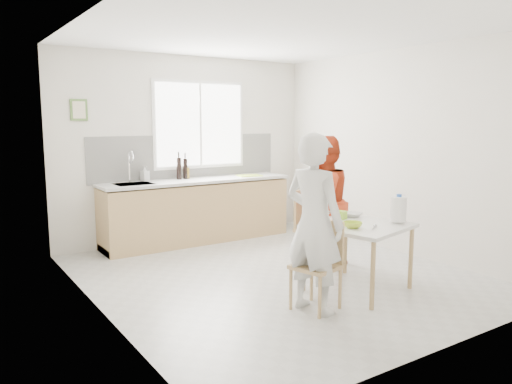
# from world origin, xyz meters

# --- Properties ---
(ground) EXTENTS (4.50, 4.50, 0.00)m
(ground) POSITION_xyz_m (0.00, 0.00, 0.00)
(ground) COLOR #B7B7B2
(ground) RESTS_ON ground
(room_shell) EXTENTS (4.50, 4.50, 4.50)m
(room_shell) POSITION_xyz_m (0.00, 0.00, 1.64)
(room_shell) COLOR silver
(room_shell) RESTS_ON ground
(window) EXTENTS (1.50, 0.06, 1.30)m
(window) POSITION_xyz_m (0.20, 2.23, 1.70)
(window) COLOR white
(window) RESTS_ON room_shell
(backsplash) EXTENTS (3.00, 0.02, 0.65)m
(backsplash) POSITION_xyz_m (0.00, 2.24, 1.23)
(backsplash) COLOR white
(backsplash) RESTS_ON room_shell
(picture_frame) EXTENTS (0.22, 0.03, 0.28)m
(picture_frame) POSITION_xyz_m (-1.55, 2.23, 1.90)
(picture_frame) COLOR #537C38
(picture_frame) RESTS_ON room_shell
(kitchen_counter) EXTENTS (2.84, 0.64, 1.37)m
(kitchen_counter) POSITION_xyz_m (-0.00, 1.95, 0.42)
(kitchen_counter) COLOR tan
(kitchen_counter) RESTS_ON ground
(dining_table) EXTENTS (1.11, 1.11, 0.70)m
(dining_table) POSITION_xyz_m (0.43, -0.88, 0.63)
(dining_table) COLOR silver
(dining_table) RESTS_ON ground
(chair_left) EXTENTS (0.47, 0.47, 0.83)m
(chair_left) POSITION_xyz_m (-0.23, -1.04, 0.46)
(chair_left) COLOR tan
(chair_left) RESTS_ON ground
(chair_far) EXTENTS (0.53, 0.53, 0.94)m
(chair_far) POSITION_xyz_m (0.57, 0.01, 0.52)
(chair_far) COLOR tan
(chair_far) RESTS_ON ground
(person_white) EXTENTS (0.53, 0.69, 1.66)m
(person_white) POSITION_xyz_m (-0.33, -1.07, 0.83)
(person_white) COLOR silver
(person_white) RESTS_ON ground
(person_red) EXTENTS (0.89, 0.77, 1.59)m
(person_red) POSITION_xyz_m (0.67, -0.04, 0.79)
(person_red) COLOR red
(person_red) RESTS_ON ground
(bowl_green) EXTENTS (0.23, 0.23, 0.06)m
(bowl_green) POSITION_xyz_m (0.25, -0.97, 0.73)
(bowl_green) COLOR #ADCF2F
(bowl_green) RESTS_ON dining_table
(bowl_white) EXTENTS (0.23, 0.23, 0.05)m
(bowl_white) POSITION_xyz_m (0.66, -0.56, 0.73)
(bowl_white) COLOR silver
(bowl_white) RESTS_ON dining_table
(milk_jug) EXTENTS (0.22, 0.16, 0.28)m
(milk_jug) POSITION_xyz_m (0.81, -1.07, 0.86)
(milk_jug) COLOR white
(milk_jug) RESTS_ON dining_table
(green_box) EXTENTS (0.12, 0.12, 0.09)m
(green_box) POSITION_xyz_m (0.46, -0.58, 0.75)
(green_box) COLOR #8DC62D
(green_box) RESTS_ON dining_table
(spoon) EXTENTS (0.14, 0.10, 0.01)m
(spoon) POSITION_xyz_m (0.41, -1.11, 0.71)
(spoon) COLOR #A5A5AA
(spoon) RESTS_ON dining_table
(cutting_board) EXTENTS (0.39, 0.31, 0.01)m
(cutting_board) POSITION_xyz_m (0.86, 1.88, 0.93)
(cutting_board) COLOR #B2D932
(cutting_board) RESTS_ON kitchen_counter
(wine_bottle_a) EXTENTS (0.07, 0.07, 0.32)m
(wine_bottle_a) POSITION_xyz_m (-0.22, 2.08, 1.08)
(wine_bottle_a) COLOR black
(wine_bottle_a) RESTS_ON kitchen_counter
(wine_bottle_b) EXTENTS (0.07, 0.07, 0.30)m
(wine_bottle_b) POSITION_xyz_m (-0.11, 2.10, 1.07)
(wine_bottle_b) COLOR black
(wine_bottle_b) RESTS_ON kitchen_counter
(jar_amber) EXTENTS (0.06, 0.06, 0.16)m
(jar_amber) POSITION_xyz_m (-0.08, 2.10, 1.00)
(jar_amber) COLOR olive
(jar_amber) RESTS_ON kitchen_counter
(soap_bottle) EXTENTS (0.12, 0.12, 0.21)m
(soap_bottle) POSITION_xyz_m (-0.72, 2.14, 1.03)
(soap_bottle) COLOR #999999
(soap_bottle) RESTS_ON kitchen_counter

